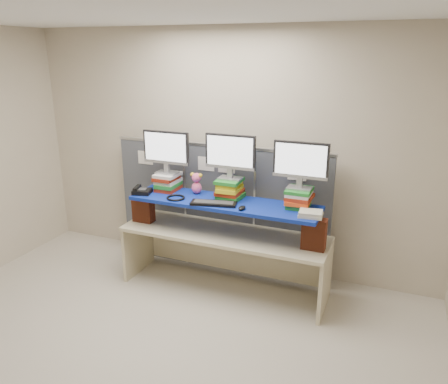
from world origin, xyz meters
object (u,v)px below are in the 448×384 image
at_px(desk, 224,244).
at_px(desk_phone, 142,191).
at_px(monitor_right, 301,163).
at_px(blue_board, 224,203).
at_px(keyboard, 214,203).
at_px(monitor_center, 230,154).
at_px(monitor_left, 166,150).

height_order(desk, desk_phone, desk_phone).
xyz_separation_m(desk, monitor_right, (0.76, 0.11, 0.95)).
distance_m(blue_board, keyboard, 0.15).
bearing_deg(monitor_right, keyboard, -162.59).
xyz_separation_m(monitor_center, monitor_right, (0.74, -0.00, -0.02)).
distance_m(desk, desk_phone, 1.07).
xyz_separation_m(desk, desk_phone, (-0.93, -0.10, 0.52)).
distance_m(monitor_left, keyboard, 0.85).
distance_m(monitor_left, desk_phone, 0.53).
bearing_deg(keyboard, desk_phone, 166.05).
bearing_deg(blue_board, keyboard, -112.94).
distance_m(keyboard, desk_phone, 0.88).
bearing_deg(blue_board, monitor_right, 8.89).
relative_size(desk, monitor_right, 4.12).
bearing_deg(monitor_center, monitor_left, 180.00).
height_order(desk, monitor_right, monitor_right).
height_order(monitor_center, monitor_right, monitor_center).
bearing_deg(keyboard, monitor_center, 60.68).
bearing_deg(keyboard, monitor_right, 5.31).
relative_size(keyboard, desk_phone, 2.17).
height_order(monitor_left, keyboard, monitor_left).
height_order(monitor_right, desk_phone, monitor_right).
bearing_deg(monitor_left, desk, -9.17).
xyz_separation_m(monitor_left, monitor_right, (1.49, -0.01, -0.00)).
bearing_deg(blue_board, monitor_left, 170.83).
relative_size(blue_board, monitor_left, 3.70).
xyz_separation_m(monitor_left, monitor_center, (0.76, -0.00, 0.02)).
xyz_separation_m(desk, monitor_left, (-0.73, 0.12, 0.95)).
bearing_deg(desk, monitor_center, 79.87).
bearing_deg(desk_phone, monitor_center, -1.26).
distance_m(blue_board, monitor_right, 0.90).
relative_size(monitor_left, monitor_right, 1.00).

